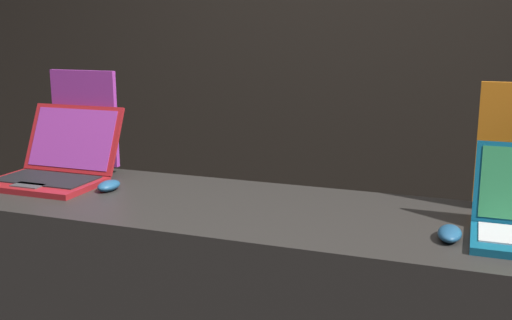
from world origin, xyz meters
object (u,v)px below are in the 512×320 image
at_px(mouse_back, 450,233).
at_px(laptop_front, 56,165).
at_px(promo_stand_front, 85,124).
at_px(mouse_front, 109,186).

bearing_deg(mouse_back, laptop_front, 173.60).
bearing_deg(promo_stand_front, mouse_back, -14.05).
distance_m(laptop_front, mouse_front, 0.26).
height_order(mouse_front, promo_stand_front, promo_stand_front).
relative_size(laptop_front, promo_stand_front, 1.00).
relative_size(promo_stand_front, mouse_back, 3.28).
height_order(laptop_front, mouse_front, laptop_front).
xyz_separation_m(laptop_front, mouse_front, (0.25, -0.04, -0.04)).
bearing_deg(promo_stand_front, mouse_front, -42.85).
height_order(laptop_front, promo_stand_front, promo_stand_front).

